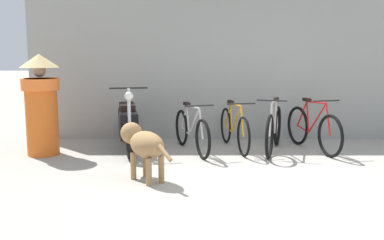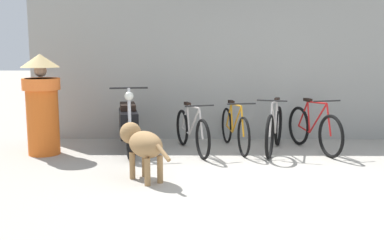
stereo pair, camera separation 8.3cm
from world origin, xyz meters
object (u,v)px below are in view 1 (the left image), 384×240
object	(u,v)px
motorcycle	(128,126)
stray_dog	(142,143)
bicycle_0	(191,131)
bicycle_3	(312,129)
bicycle_2	(273,130)
person_in_robes	(41,102)
bicycle_1	(234,129)

from	to	relation	value
motorcycle	stray_dog	distance (m)	1.71
bicycle_0	bicycle_3	xyz separation A→B (m)	(1.98, 0.08, 0.02)
bicycle_0	bicycle_2	distance (m)	1.33
bicycle_2	motorcycle	world-z (taller)	motorcycle
bicycle_2	bicycle_3	size ratio (longest dim) A/B	1.01
motorcycle	person_in_robes	xyz separation A→B (m)	(-1.30, -0.28, 0.42)
bicycle_1	bicycle_0	bearing A→B (deg)	-86.04
bicycle_0	motorcycle	distance (m)	1.04
bicycle_0	bicycle_2	size ratio (longest dim) A/B	1.00
bicycle_0	bicycle_3	world-z (taller)	bicycle_3
stray_dog	bicycle_1	bearing A→B (deg)	-74.77
bicycle_2	person_in_robes	size ratio (longest dim) A/B	1.03
person_in_robes	bicycle_0	bearing A→B (deg)	154.02
bicycle_3	stray_dog	bearing A→B (deg)	-73.74
bicycle_0	bicycle_3	distance (m)	1.98
bicycle_1	motorcycle	distance (m)	1.74
motorcycle	stray_dog	world-z (taller)	motorcycle
bicycle_3	bicycle_2	bearing A→B (deg)	-100.41
bicycle_2	stray_dog	distance (m)	2.51
bicycle_1	motorcycle	bearing A→B (deg)	-97.27
bicycle_3	motorcycle	xyz separation A→B (m)	(-3.01, -0.00, 0.06)
bicycle_0	bicycle_1	size ratio (longest dim) A/B	0.98
bicycle_3	person_in_robes	bearing A→B (deg)	-102.60
person_in_robes	motorcycle	bearing A→B (deg)	161.32
bicycle_1	bicycle_2	xyz separation A→B (m)	(0.63, -0.17, 0.02)
bicycle_3	motorcycle	bearing A→B (deg)	-106.31
stray_dog	motorcycle	bearing A→B (deg)	-23.70
motorcycle	bicycle_1	bearing A→B (deg)	82.13
bicycle_1	motorcycle	size ratio (longest dim) A/B	0.89
bicycle_0	bicycle_3	size ratio (longest dim) A/B	1.02
bicycle_1	person_in_robes	bearing A→B (deg)	-93.47
bicycle_3	person_in_robes	xyz separation A→B (m)	(-4.31, -0.29, 0.48)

